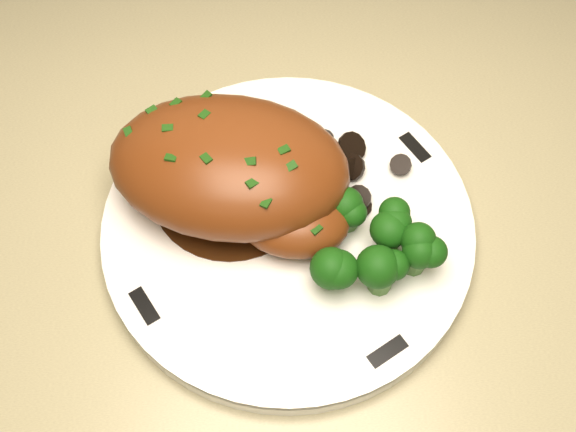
{
  "coord_description": "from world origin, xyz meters",
  "views": [
    {
      "loc": [
        -0.08,
        1.42,
        1.38
      ],
      "look_at": [
        -0.08,
        1.68,
        0.91
      ],
      "focal_mm": 45.0,
      "sensor_mm": 36.0,
      "label": 1
    }
  ],
  "objects_px": {
    "plate": "(288,228)",
    "broccoli_florets": "(363,241)",
    "chicken_breast": "(236,172)",
    "counter": "(113,400)"
  },
  "relations": [
    {
      "from": "plate",
      "to": "broccoli_florets",
      "type": "bearing_deg",
      "value": -27.83
    },
    {
      "from": "broccoli_florets",
      "to": "chicken_breast",
      "type": "bearing_deg",
      "value": 150.35
    },
    {
      "from": "plate",
      "to": "chicken_breast",
      "type": "xyz_separation_m",
      "value": [
        -0.04,
        0.02,
        0.04
      ]
    },
    {
      "from": "counter",
      "to": "plate",
      "type": "height_order",
      "value": "counter"
    },
    {
      "from": "chicken_breast",
      "to": "plate",
      "type": "bearing_deg",
      "value": -22.85
    },
    {
      "from": "counter",
      "to": "broccoli_florets",
      "type": "height_order",
      "value": "counter"
    },
    {
      "from": "counter",
      "to": "chicken_breast",
      "type": "height_order",
      "value": "counter"
    },
    {
      "from": "counter",
      "to": "broccoli_florets",
      "type": "distance_m",
      "value": 0.56
    },
    {
      "from": "plate",
      "to": "broccoli_florets",
      "type": "xyz_separation_m",
      "value": [
        0.05,
        -0.03,
        0.03
      ]
    },
    {
      "from": "chicken_breast",
      "to": "broccoli_florets",
      "type": "bearing_deg",
      "value": -20.4
    }
  ]
}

